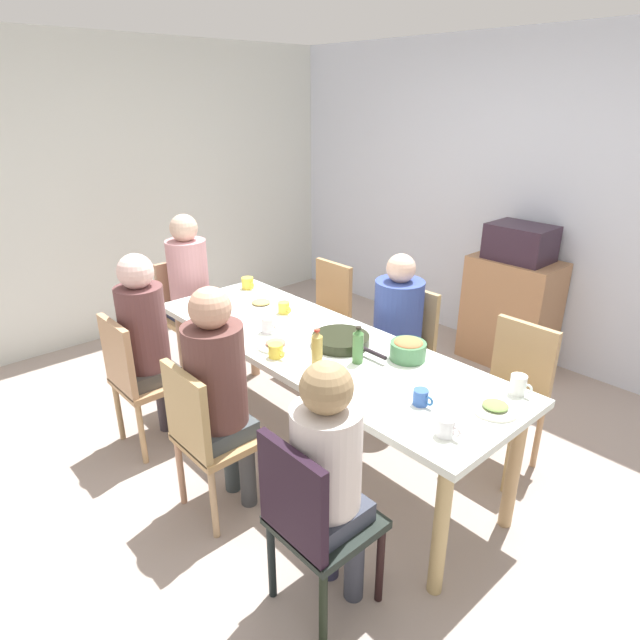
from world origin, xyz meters
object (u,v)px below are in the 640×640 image
Objects in this scene: chair_3 at (187,309)px; cup_1 at (446,427)px; serving_pan at (341,340)px; person_0 at (218,383)px; plate_0 at (495,408)px; cup_0 at (276,351)px; person_2 at (146,335)px; cup_3 at (248,283)px; cup_7 at (421,397)px; dining_table at (320,355)px; cup_2 at (268,325)px; cup_4 at (519,385)px; chair_4 at (312,518)px; side_cabinet at (510,312)px; cup_6 at (284,308)px; bottle_1 at (317,351)px; plate_2 at (261,304)px; bottle_0 at (358,346)px; bowl_0 at (408,349)px; chair_0 at (207,432)px; chair_1 at (511,388)px; person_3 at (190,281)px; person_4 at (328,467)px; chair_2 at (137,376)px; person_5 at (397,321)px; cup_5 at (338,388)px; microwave at (520,242)px; chair_5 at (404,344)px; chair_6 at (324,312)px; plate_1 at (276,345)px.

cup_1 is at bearing -4.70° from chair_3.
person_0 is at bearing -97.11° from serving_pan.
cup_0 reaches higher than plate_0.
person_2 is 10.24× the size of cup_3.
cup_7 is at bearing 20.11° from person_2.
plate_0 reaches higher than dining_table.
cup_4 is (1.41, 0.46, 0.00)m from cup_2.
side_cabinet is (-0.71, 2.83, -0.06)m from chair_4.
cup_6 is 0.47× the size of bottle_1.
plate_2 is 1.93× the size of cup_2.
dining_table is 11.58× the size of bottle_0.
person_2 is at bearing -148.75° from bottle_0.
cup_1 is at bearing -37.82° from bowl_0.
chair_0 is 0.27m from person_0.
dining_table is 22.65× the size of cup_7.
chair_1 is 0.77m from plate_0.
person_3 is 5.42× the size of bottle_1.
person_4 is at bearing 0.12° from person_0.
chair_2 is 0.26m from person_2.
person_5 reaches higher than chair_2.
chair_0 is at bearing -173.67° from person_4.
cup_1 is at bearing 11.65° from cup_5.
cup_5 is 1.10× the size of cup_6.
cup_7 is (0.82, -0.80, 0.09)m from person_5.
person_2 is 10.27× the size of cup_5.
cup_7 is (-0.26, -0.21, 0.02)m from plate_0.
person_2 reaches higher than microwave.
cup_6 is at bearing 137.39° from cup_0.
serving_pan is at bearing 40.26° from person_2.
person_3 is 2.63m from side_cabinet.
plate_2 is (-1.55, 0.90, 0.27)m from chair_4.
cup_2 is (-0.33, -0.91, 0.31)m from chair_5.
dining_table is 1.93× the size of person_2.
bottle_1 is at bearing -44.90° from dining_table.
cup_4 is at bearing -13.57° from chair_6.
chair_0 is at bearing -63.30° from cup_2.
chair_2 is 4.21× the size of plate_1.
dining_table is 19.75× the size of cup_3.
person_0 is at bearing -118.85° from chair_1.
cup_1 is at bearing -67.49° from microwave.
person_3 reaches higher than serving_pan.
side_cabinet is 1.88× the size of microwave.
plate_2 is at bearing 160.32° from bottle_1.
person_2 reaches higher than plate_2.
cup_0 is (-0.51, -0.53, -0.02)m from bowl_0.
person_0 is 6.02× the size of plate_1.
bottle_1 is (0.14, -0.31, 0.08)m from serving_pan.
chair_4 reaches higher than plate_2.
chair_4 is 1.81m from plate_2.
side_cabinet is (-0.71, 1.25, -0.06)m from chair_1.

